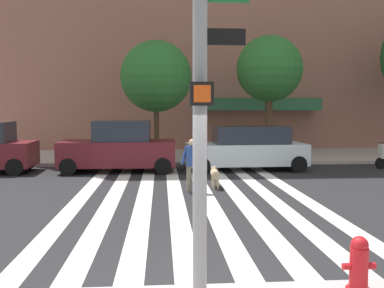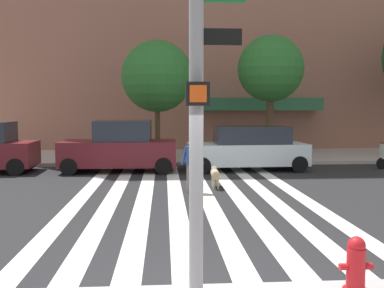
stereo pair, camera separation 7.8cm
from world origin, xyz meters
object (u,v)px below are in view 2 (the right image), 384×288
at_px(parked_car_behind_first, 120,148).
at_px(pedestrian_dog_walker, 192,162).
at_px(traffic_light_pole, 197,30).
at_px(parked_car_third_in_line, 248,148).
at_px(street_tree_nearest, 157,77).
at_px(fire_hydrant, 356,266).
at_px(dog_on_leash, 215,174).
at_px(street_tree_middle, 271,69).

xyz_separation_m(parked_car_behind_first, pedestrian_dog_walker, (2.62, -4.57, -0.03)).
bearing_deg(pedestrian_dog_walker, traffic_light_pole, -93.31).
bearing_deg(parked_car_behind_first, traffic_light_pole, -79.94).
distance_m(parked_car_third_in_line, street_tree_nearest, 5.76).
relative_size(fire_hydrant, parked_car_behind_first, 0.17).
bearing_deg(dog_on_leash, traffic_light_pole, -98.28).
relative_size(traffic_light_pole, fire_hydrant, 7.59).
bearing_deg(parked_car_behind_first, dog_on_leash, -48.10).
distance_m(traffic_light_pole, fire_hydrant, 3.66).
distance_m(fire_hydrant, parked_car_third_in_line, 12.22).
height_order(fire_hydrant, pedestrian_dog_walker, pedestrian_dog_walker).
height_order(street_tree_nearest, dog_on_leash, street_tree_nearest).
height_order(fire_hydrant, street_tree_nearest, street_tree_nearest).
height_order(parked_car_behind_first, street_tree_nearest, street_tree_nearest).
bearing_deg(parked_car_third_in_line, dog_on_leash, -115.42).
xyz_separation_m(fire_hydrant, parked_car_third_in_line, (0.94, 12.18, 0.37)).
bearing_deg(dog_on_leash, pedestrian_dog_walker, -135.37).
bearing_deg(street_tree_middle, traffic_light_pole, -106.96).
distance_m(parked_car_behind_first, parked_car_third_in_line, 5.20).
xyz_separation_m(street_tree_middle, pedestrian_dog_walker, (-4.27, -7.77, -3.47)).
bearing_deg(parked_car_third_in_line, street_tree_nearest, 140.55).
distance_m(traffic_light_pole, pedestrian_dog_walker, 8.11).
distance_m(fire_hydrant, pedestrian_dog_walker, 7.79).
bearing_deg(pedestrian_dog_walker, parked_car_third_in_line, 60.47).
bearing_deg(parked_car_third_in_line, street_tree_middle, 62.33).
distance_m(street_tree_middle, pedestrian_dog_walker, 9.52).
bearing_deg(dog_on_leash, parked_car_third_in_line, 64.58).
bearing_deg(parked_car_third_in_line, parked_car_behind_first, -179.97).
xyz_separation_m(street_tree_nearest, dog_on_leash, (1.94, -6.87, -3.57)).
bearing_deg(traffic_light_pole, pedestrian_dog_walker, 86.69).
bearing_deg(pedestrian_dog_walker, fire_hydrant, -77.76).
xyz_separation_m(parked_car_third_in_line, pedestrian_dog_walker, (-2.59, -4.57, 0.03)).
distance_m(fire_hydrant, street_tree_nearest, 15.90).
relative_size(traffic_light_pole, dog_on_leash, 5.11).
bearing_deg(parked_car_behind_first, fire_hydrant, -70.69).
height_order(fire_hydrant, street_tree_middle, street_tree_middle).
height_order(traffic_light_pole, fire_hydrant, traffic_light_pole).
distance_m(street_tree_nearest, pedestrian_dog_walker, 8.33).
bearing_deg(dog_on_leash, street_tree_nearest, 105.76).
relative_size(fire_hydrant, dog_on_leash, 0.67).
height_order(traffic_light_pole, parked_car_behind_first, traffic_light_pole).
xyz_separation_m(traffic_light_pole, parked_car_third_in_line, (3.03, 12.25, -2.63)).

